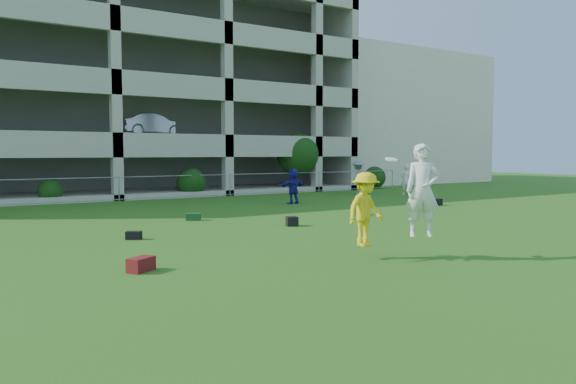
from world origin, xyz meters
TOP-DOWN VIEW (x-y plane):
  - ground at (0.00, 0.00)m, footprint 100.00×100.00m
  - stucco_building at (23.00, 28.00)m, footprint 16.00×14.00m
  - bystander_d at (6.21, 13.19)m, footprint 1.56×0.73m
  - bystander_e at (14.17, 13.98)m, footprint 0.71×0.57m
  - bystander_f at (12.23, 15.72)m, footprint 1.43×1.20m
  - bag_red_a at (-4.48, 2.65)m, footprint 0.63×0.54m
  - bag_black_b at (-3.28, 6.75)m, footprint 0.47×0.43m
  - bag_green_c at (5.65, 7.94)m, footprint 0.61×0.56m
  - crate_d at (1.80, 6.71)m, footprint 0.45×0.45m
  - bag_black_e at (11.01, 9.02)m, footprint 0.61×0.33m
  - bag_green_g at (-0.20, 9.81)m, footprint 0.58×0.50m
  - frisbee_contest at (0.43, 0.89)m, footprint 1.94×1.54m
  - parking_garage at (-0.01, 27.70)m, footprint 30.00×14.00m
  - fence at (0.00, 19.00)m, footprint 36.06×0.06m
  - shrub_row at (4.59, 19.70)m, footprint 34.38×2.52m

SIDE VIEW (x-z plane):
  - ground at x=0.00m, z-range 0.00..0.00m
  - bag_black_b at x=-3.28m, z-range 0.00..0.22m
  - bag_green_g at x=-0.20m, z-range 0.00..0.25m
  - bag_green_c at x=5.65m, z-range 0.00..0.26m
  - bag_red_a at x=-4.48m, z-range 0.00..0.28m
  - crate_d at x=1.80m, z-range 0.00..0.30m
  - bag_black_e at x=11.01m, z-range 0.00..0.30m
  - fence at x=0.00m, z-range 0.01..1.21m
  - bystander_d at x=6.21m, z-range 0.00..1.61m
  - bystander_e at x=14.17m, z-range 0.00..1.69m
  - bystander_f at x=12.23m, z-range 0.00..1.93m
  - frisbee_contest at x=0.43m, z-range 0.15..2.39m
  - shrub_row at x=4.59m, z-range -0.24..3.26m
  - stucco_building at x=23.00m, z-range 0.00..10.00m
  - parking_garage at x=-0.01m, z-range 0.01..12.01m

